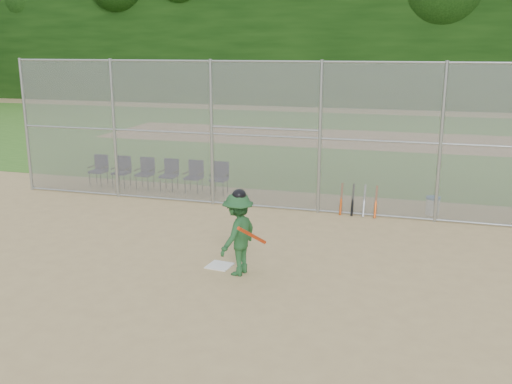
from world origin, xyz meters
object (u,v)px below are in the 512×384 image
(batter_at_plate, at_px, (238,233))
(chair_0, at_px, (98,171))
(home_plate, at_px, (220,266))
(water_cooler, at_px, (433,205))

(batter_at_plate, height_order, chair_0, batter_at_plate)
(batter_at_plate, bearing_deg, chair_0, 138.78)
(home_plate, height_order, chair_0, chair_0)
(batter_at_plate, bearing_deg, water_cooler, 55.51)
(water_cooler, bearing_deg, home_plate, -129.28)
(home_plate, height_order, batter_at_plate, batter_at_plate)
(batter_at_plate, distance_m, water_cooler, 6.51)
(batter_at_plate, height_order, water_cooler, batter_at_plate)
(home_plate, bearing_deg, water_cooler, 50.72)
(home_plate, xyz_separation_m, chair_0, (-6.11, 5.52, 0.47))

